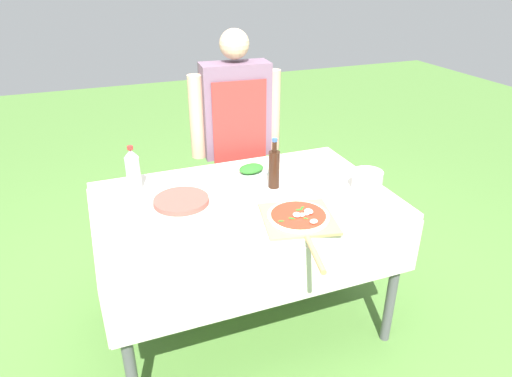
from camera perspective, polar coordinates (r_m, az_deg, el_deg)
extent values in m
plane|color=#517F38|center=(2.78, -1.28, -16.16)|extent=(12.00, 12.00, 0.00)
cube|color=beige|center=(2.31, -1.47, -1.54)|extent=(1.47, 0.93, 0.04)
cube|color=beige|center=(2.03, 3.12, -11.34)|extent=(1.47, 0.01, 0.28)
cube|color=beige|center=(2.78, -4.69, -0.14)|extent=(1.47, 0.01, 0.28)
cube|color=beige|center=(2.29, -19.27, -8.07)|extent=(0.01, 0.93, 0.28)
cube|color=beige|center=(2.69, 13.55, -1.80)|extent=(0.01, 0.93, 0.28)
cylinder|color=#4C4C51|center=(2.13, -15.70, -19.26)|extent=(0.05, 0.05, 0.78)
cylinder|color=#4C4C51|center=(2.52, 16.80, -11.11)|extent=(0.05, 0.05, 0.78)
cylinder|color=#4C4C51|center=(2.77, -17.71, -7.57)|extent=(0.05, 0.05, 0.78)
cylinder|color=#4C4C51|center=(3.08, 7.96, -2.75)|extent=(0.05, 0.05, 0.78)
cylinder|color=#70604C|center=(3.14, -0.97, -1.90)|extent=(0.11, 0.11, 0.77)
cylinder|color=#70604C|center=(3.11, -3.67, -2.28)|extent=(0.11, 0.11, 0.77)
cube|color=#6B5166|center=(2.86, -2.56, 9.79)|extent=(0.43, 0.21, 0.58)
cube|color=#9E2D28|center=(2.85, -1.99, 5.09)|extent=(0.33, 0.03, 0.84)
cylinder|color=tan|center=(2.94, 2.13, 9.72)|extent=(0.09, 0.09, 0.51)
cylinder|color=tan|center=(2.83, -7.41, 8.81)|extent=(0.09, 0.09, 0.51)
sphere|color=tan|center=(2.78, -2.73, 17.60)|extent=(0.18, 0.18, 0.18)
cube|color=tan|center=(2.12, 5.30, -3.76)|extent=(0.38, 0.38, 0.01)
cylinder|color=tan|center=(1.88, 7.38, -8.13)|extent=(0.08, 0.25, 0.02)
cylinder|color=beige|center=(2.11, 5.31, -3.48)|extent=(0.29, 0.29, 0.01)
cylinder|color=red|center=(2.11, 5.32, -3.28)|extent=(0.25, 0.25, 0.00)
ellipsoid|color=white|center=(2.09, 5.11, -3.27)|extent=(0.05, 0.05, 0.02)
ellipsoid|color=white|center=(2.11, 6.33, -3.12)|extent=(0.04, 0.04, 0.01)
ellipsoid|color=white|center=(2.04, 7.23, -4.08)|extent=(0.05, 0.04, 0.02)
ellipsoid|color=white|center=(2.09, 5.77, -3.28)|extent=(0.04, 0.04, 0.01)
ellipsoid|color=white|center=(2.11, 6.61, -2.85)|extent=(0.05, 0.05, 0.02)
ellipsoid|color=#286B23|center=(2.07, 4.50, -3.73)|extent=(0.04, 0.03, 0.00)
ellipsoid|color=#286B23|center=(2.07, 6.21, -3.73)|extent=(0.03, 0.03, 0.00)
ellipsoid|color=#286B23|center=(2.11, 6.08, -3.19)|extent=(0.02, 0.03, 0.00)
ellipsoid|color=#286B23|center=(2.04, 3.16, -4.08)|extent=(0.03, 0.02, 0.00)
ellipsoid|color=#286B23|center=(2.14, 5.40, -2.66)|extent=(0.04, 0.02, 0.00)
ellipsoid|color=#286B23|center=(2.16, 5.81, -2.38)|extent=(0.03, 0.03, 0.00)
cylinder|color=black|center=(2.37, 2.27, 2.37)|extent=(0.06, 0.06, 0.20)
cylinder|color=black|center=(2.32, 2.33, 5.26)|extent=(0.02, 0.02, 0.06)
cylinder|color=#335BB2|center=(2.31, 2.35, 6.09)|extent=(0.03, 0.03, 0.02)
cylinder|color=silver|center=(2.42, -15.07, 1.78)|extent=(0.07, 0.07, 0.18)
cone|color=silver|center=(2.38, -15.39, 4.25)|extent=(0.07, 0.07, 0.04)
cylinder|color=#B22823|center=(2.37, -15.48, 4.93)|extent=(0.03, 0.03, 0.02)
cube|color=silver|center=(2.57, -0.59, 2.00)|extent=(0.20, 0.17, 0.01)
ellipsoid|color=#286B23|center=(2.56, -0.59, 2.51)|extent=(0.17, 0.14, 0.04)
cylinder|color=silver|center=(2.43, 13.74, 0.95)|extent=(0.15, 0.15, 0.11)
cylinder|color=#DB4C42|center=(2.28, -9.30, -1.74)|extent=(0.28, 0.28, 0.00)
cylinder|color=#DB4C42|center=(2.28, -9.31, -1.63)|extent=(0.27, 0.27, 0.00)
cylinder|color=#DB4C42|center=(2.28, -9.32, -1.52)|extent=(0.27, 0.27, 0.00)
cylinder|color=#DB4C42|center=(2.27, -9.33, -1.41)|extent=(0.27, 0.27, 0.00)
cylinder|color=#DB4C42|center=(2.27, -9.34, -1.30)|extent=(0.27, 0.27, 0.00)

